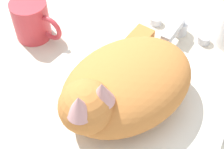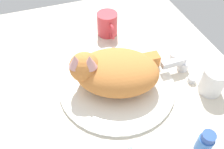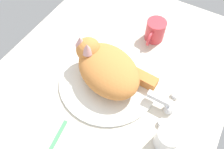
{
  "view_description": "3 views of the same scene",
  "coord_description": "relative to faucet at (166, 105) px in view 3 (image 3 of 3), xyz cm",
  "views": [
    {
      "loc": [
        16.78,
        -32.39,
        52.78
      ],
      "look_at": [
        -2.88,
        -0.49,
        7.86
      ],
      "focal_mm": 54.51,
      "sensor_mm": 36.0,
      "label": 1
    },
    {
      "loc": [
        46.11,
        -17.63,
        57.81
      ],
      "look_at": [
        0.57,
        -1.84,
        6.63
      ],
      "focal_mm": 38.35,
      "sensor_mm": 36.0,
      "label": 2
    },
    {
      "loc": [
        35.27,
        21.78,
        68.42
      ],
      "look_at": [
        0.72,
        1.83,
        6.08
      ],
      "focal_mm": 34.8,
      "sensor_mm": 36.0,
      "label": 3
    }
  ],
  "objects": [
    {
      "name": "faucet",
      "position": [
        0.0,
        0.0,
        0.0
      ],
      "size": [
        14.59,
        10.11,
        5.23
      ],
      "color": "silver",
      "rests_on": "ground_plane"
    },
    {
      "name": "toothbrush",
      "position": [
        28.19,
        -25.25,
        -1.73
      ],
      "size": [
        13.35,
        3.18,
        1.6
      ],
      "color": "#4CB266",
      "rests_on": "ground_plane"
    },
    {
      "name": "ground_plane",
      "position": [
        0.0,
        -22.2,
        -3.76
      ],
      "size": [
        110.0,
        82.5,
        3.0
      ],
      "primitive_type": "cube",
      "color": "beige"
    },
    {
      "name": "coffee_mug",
      "position": [
        -26.88,
        -16.34,
        2.18
      ],
      "size": [
        11.97,
        7.79,
        8.87
      ],
      "color": "#C63842",
      "rests_on": "ground_plane"
    },
    {
      "name": "sink_basin",
      "position": [
        0.0,
        -22.2,
        -1.76
      ],
      "size": [
        36.34,
        36.34,
        1.01
      ],
      "primitive_type": "cylinder",
      "color": "silver",
      "rests_on": "ground_plane"
    },
    {
      "name": "rinse_cup",
      "position": [
        11.0,
        4.39,
        1.96
      ],
      "size": [
        7.01,
        7.01,
        8.43
      ],
      "color": "white",
      "rests_on": "ground_plane"
    },
    {
      "name": "cat",
      "position": [
        -0.57,
        -23.26,
        4.59
      ],
      "size": [
        25.97,
        31.49,
        14.27
      ],
      "color": "#D17F3D",
      "rests_on": "sink_basin"
    }
  ]
}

